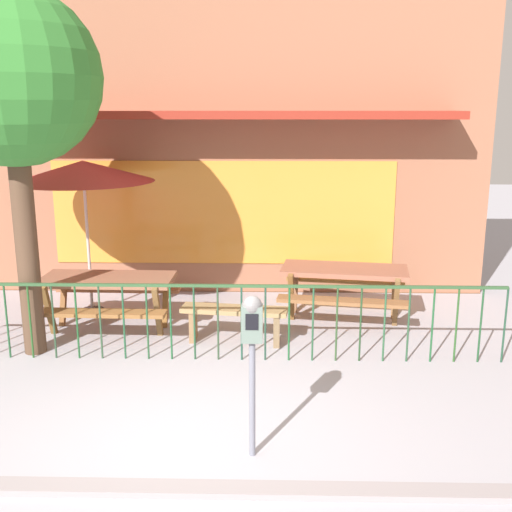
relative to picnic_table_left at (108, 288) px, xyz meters
The scene contains 10 objects.
ground 3.35m from the picnic_table_left, 63.71° to the right, with size 40.00×40.00×0.00m, color #A3A0A8.
pub_storefront 3.34m from the picnic_table_left, 55.56° to the left, with size 8.61×1.29×5.51m.
patio_fence_front 1.76m from the picnic_table_left, 34.09° to the right, with size 7.26×0.04×0.97m.
picnic_table_left is the anchor object (origin of this frame).
picnic_table_right 3.36m from the picnic_table_left, ahead, with size 1.98×1.61×0.79m.
patio_umbrella 1.76m from the picnic_table_left, 121.80° to the left, with size 2.04×2.04×2.30m.
patio_bench 1.83m from the picnic_table_left, 12.88° to the right, with size 1.43×0.49×0.48m.
parking_meter_near 3.80m from the picnic_table_left, 56.24° to the right, with size 0.18×0.17×1.49m.
street_tree 2.94m from the picnic_table_left, 133.59° to the right, with size 2.08×2.08×4.42m.
curb_edge 4.01m from the picnic_table_left, 68.42° to the right, with size 12.05×0.20×0.11m, color gray.
Camera 1 is at (0.78, -5.11, 3.03)m, focal length 43.09 mm.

